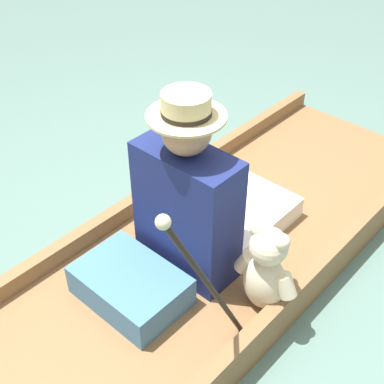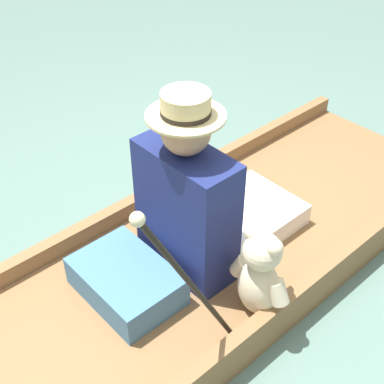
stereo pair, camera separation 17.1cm
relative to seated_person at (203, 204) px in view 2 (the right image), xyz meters
name	(u,v)px [view 2 (the right image)]	position (x,y,z in m)	size (l,w,h in m)	color
ground_plane	(190,281)	(0.01, -0.09, -0.41)	(16.00, 16.00, 0.00)	slate
punt_boat	(190,271)	(0.01, -0.09, -0.34)	(0.98, 3.21, 0.20)	brown
seat_cushion	(126,281)	(-0.04, -0.40, -0.22)	(0.45, 0.32, 0.14)	teal
seated_person	(203,204)	(0.00, 0.00, 0.00)	(0.45, 0.78, 0.85)	white
teddy_bear	(260,275)	(0.39, -0.05, -0.10)	(0.29, 0.17, 0.42)	beige
wine_glass	(209,176)	(-0.35, 0.37, -0.22)	(0.10, 0.10, 0.10)	silver
walking_cane	(185,277)	(0.41, -0.46, 0.20)	(0.04, 0.43, 0.86)	black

